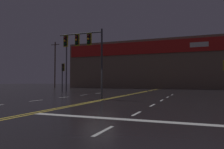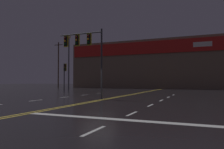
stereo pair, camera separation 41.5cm
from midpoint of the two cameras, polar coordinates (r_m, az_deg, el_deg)
name	(u,v)px [view 2 (the right image)]	position (r m, az deg, el deg)	size (l,w,h in m)	color
ground_plane	(99,100)	(16.26, -2.78, -6.79)	(200.00, 200.00, 0.00)	black
road_markings	(100,102)	(14.91, -2.22, -7.23)	(12.72, 60.00, 0.01)	gold
traffic_signal_median	(83,45)	(18.83, -6.93, 7.63)	(4.12, 0.36, 5.74)	#38383D
traffic_signal_corner_northwest	(65,71)	(29.33, -11.87, 0.87)	(0.42, 0.36, 3.77)	#38383D
streetlight_far_left	(69,55)	(33.65, -10.88, 5.15)	(0.56, 0.56, 8.45)	#59595E
building_backdrop	(167,65)	(48.45, 14.38, 2.43)	(40.80, 10.23, 9.90)	#7A6651
utility_pole_row	(154,61)	(42.35, 11.15, 3.57)	(46.41, 0.26, 10.42)	#4C3828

